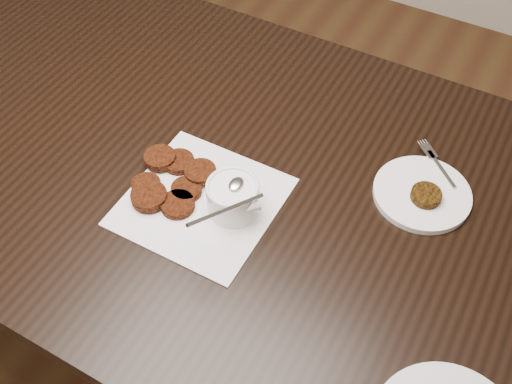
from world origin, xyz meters
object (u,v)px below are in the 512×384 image
table (204,259)px  plate_with_patty (423,191)px  sauce_ramekin (232,185)px  napkin (202,202)px

table → plate_with_patty: plate_with_patty is taller
sauce_ramekin → napkin: bearing=-167.3°
napkin → sauce_ramekin: size_ratio=2.05×
table → napkin: (0.09, -0.09, 0.38)m
plate_with_patty → sauce_ramekin: bearing=-145.7°
table → sauce_ramekin: bearing=-29.6°
napkin → sauce_ramekin: sauce_ramekin is taller
sauce_ramekin → plate_with_patty: bearing=34.3°
napkin → table: bearing=132.2°
napkin → sauce_ramekin: (0.06, 0.01, 0.07)m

